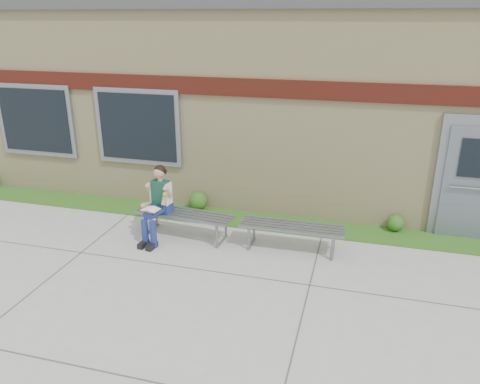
% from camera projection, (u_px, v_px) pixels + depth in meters
% --- Properties ---
extents(ground, '(80.00, 80.00, 0.00)m').
position_uv_depth(ground, '(238.00, 293.00, 6.99)').
color(ground, '#9E9E99').
rests_on(ground, ground).
extents(grass_strip, '(16.00, 0.80, 0.02)m').
position_uv_depth(grass_strip, '(273.00, 223.00, 9.33)').
color(grass_strip, '#155016').
rests_on(grass_strip, ground).
extents(school_building, '(16.20, 6.22, 4.20)m').
position_uv_depth(school_building, '(302.00, 92.00, 11.64)').
color(school_building, beige).
rests_on(school_building, ground).
extents(bench_left, '(1.88, 0.69, 0.48)m').
position_uv_depth(bench_left, '(185.00, 218.00, 8.66)').
color(bench_left, slate).
rests_on(bench_left, ground).
extents(bench_right, '(1.82, 0.52, 0.47)m').
position_uv_depth(bench_right, '(292.00, 231.00, 8.17)').
color(bench_right, slate).
rests_on(bench_right, ground).
extents(girl, '(0.49, 0.85, 1.39)m').
position_uv_depth(girl, '(157.00, 202.00, 8.45)').
color(girl, navy).
rests_on(girl, ground).
extents(shrub_mid, '(0.38, 0.38, 0.38)m').
position_uv_depth(shrub_mid, '(198.00, 201.00, 9.90)').
color(shrub_mid, '#155016').
rests_on(shrub_mid, grass_strip).
extents(shrub_east, '(0.31, 0.31, 0.31)m').
position_uv_depth(shrub_east, '(395.00, 223.00, 8.92)').
color(shrub_east, '#155016').
rests_on(shrub_east, grass_strip).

